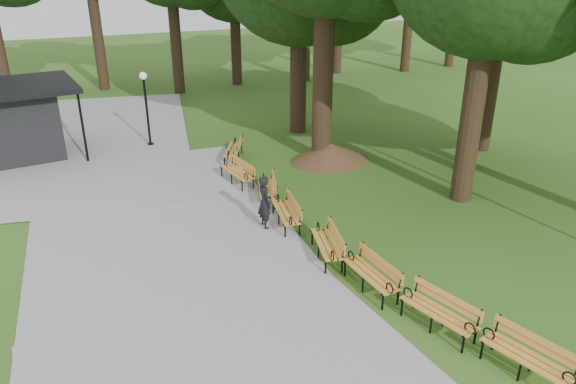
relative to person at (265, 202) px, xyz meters
name	(u,v)px	position (x,y,z in m)	size (l,w,h in m)	color
ground	(336,273)	(0.79, -3.14, -0.84)	(100.00, 100.00, 0.00)	#2F5A19
path	(161,249)	(-3.21, -0.14, -0.81)	(12.00, 38.00, 0.06)	gray
person	(265,202)	(0.00, 0.00, 0.00)	(0.62, 0.40, 1.69)	black
kiosk	(7,122)	(-7.33, 9.85, 0.66)	(4.82, 4.19, 3.02)	black
lamp_post	(145,94)	(-1.89, 9.21, 1.46)	(0.32, 0.32, 3.21)	black
dirt_mound	(330,152)	(4.48, 4.43, -0.48)	(2.80, 2.80, 0.73)	#47301C
bench_0	(527,358)	(2.47, -7.94, -0.40)	(1.90, 0.64, 0.88)	orange
bench_1	(438,313)	(1.78, -6.08, -0.40)	(1.90, 0.64, 0.88)	orange
bench_2	(371,274)	(1.22, -4.16, -0.40)	(1.90, 0.64, 0.88)	orange
bench_3	(327,244)	(0.90, -2.36, -0.40)	(1.90, 0.64, 0.88)	orange
bench_4	(286,212)	(0.64, -0.10, -0.40)	(1.90, 0.64, 0.88)	orange
bench_5	(266,189)	(0.74, 1.82, -0.40)	(1.90, 0.64, 0.88)	orange
bench_6	(237,172)	(0.28, 3.64, -0.40)	(1.90, 0.64, 0.88)	orange
bench_7	(233,150)	(0.91, 6.06, -0.40)	(1.90, 0.64, 0.88)	orange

